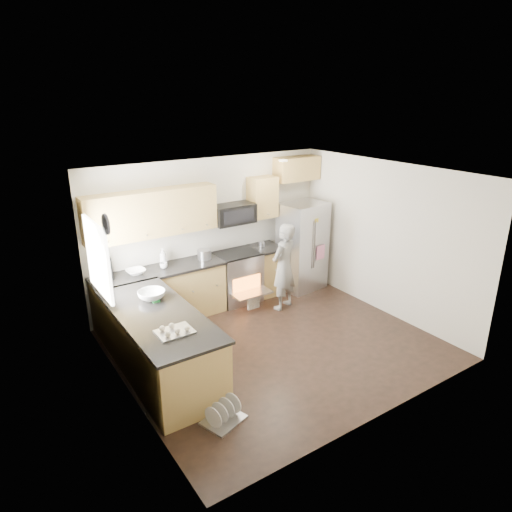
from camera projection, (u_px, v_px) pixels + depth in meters
ground at (276, 345)px, 6.96m from camera, size 4.50×4.50×0.00m
room_shell at (275, 240)px, 6.39m from camera, size 4.54×4.04×2.62m
back_cabinet_run at (188, 260)px, 7.70m from camera, size 4.45×0.64×2.50m
peninsula at (160, 344)px, 6.09m from camera, size 0.96×2.36×1.04m
stove_range at (237, 266)px, 8.24m from camera, size 0.76×0.97×1.79m
refrigerator at (302, 246)px, 8.75m from camera, size 0.90×0.74×1.69m
person at (284, 267)px, 7.92m from camera, size 0.66×0.54×1.55m
dish_rack at (223, 416)px, 5.32m from camera, size 0.55×0.49×0.29m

